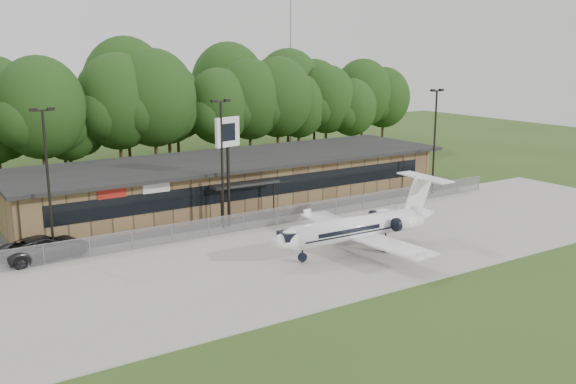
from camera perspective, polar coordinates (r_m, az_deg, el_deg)
ground at (r=41.14m, az=11.41°, el=-7.50°), size 160.00×160.00×0.00m
apron at (r=46.82m, az=4.56°, el=-4.73°), size 64.00×18.00×0.08m
parking_lot at (r=56.01m, az=-2.62°, el=-1.80°), size 50.00×9.00×0.06m
terminal at (r=59.31m, az=-4.82°, el=1.11°), size 41.00×11.65×4.30m
fence at (r=52.11m, az=-0.12°, el=-2.04°), size 46.00×0.04×1.52m
treeline at (r=74.82m, az=-11.53°, el=7.42°), size 72.00×12.00×15.00m
radio_mast at (r=90.08m, az=0.23°, el=11.69°), size 0.20×0.20×25.00m
light_pole_left at (r=45.53m, az=-20.61°, el=1.69°), size 1.55×0.30×10.23m
light_pole_mid at (r=49.86m, az=-5.90°, el=3.33°), size 1.55×0.30×10.23m
light_pole_right at (r=63.60m, az=12.92°, el=5.09°), size 1.55×0.30×10.23m
business_jet at (r=45.09m, az=6.49°, el=-3.17°), size 14.59×12.97×4.92m
suv at (r=46.59m, az=-20.80°, el=-4.63°), size 6.19×3.50×1.63m
pole_sign at (r=50.31m, az=-5.39°, el=4.29°), size 2.30×0.82×8.80m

